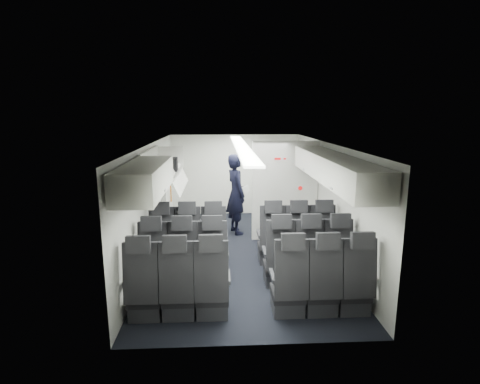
{
  "coord_description": "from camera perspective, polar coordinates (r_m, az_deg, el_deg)",
  "views": [
    {
      "loc": [
        -0.39,
        -6.98,
        2.72
      ],
      "look_at": [
        0.0,
        0.4,
        1.15
      ],
      "focal_mm": 28.0,
      "sensor_mm": 36.0,
      "label": 1
    }
  ],
  "objects": [
    {
      "name": "overhead_bin_right_rear",
      "position": [
        5.36,
        16.55,
        2.25
      ],
      "size": [
        0.53,
        1.8,
        0.4
      ],
      "color": "white",
      "rests_on": "cabin_shell"
    },
    {
      "name": "overhead_bin_left_front_open",
      "position": [
        6.88,
        -11.82,
        3.53
      ],
      "size": [
        0.64,
        1.7,
        0.72
      ],
      "color": "#9E9E93",
      "rests_on": "cabin_shell"
    },
    {
      "name": "bulkhead_partition",
      "position": [
        8.07,
        6.82,
        0.15
      ],
      "size": [
        1.4,
        0.15,
        2.13
      ],
      "color": "silver",
      "rests_on": "cabin_shell"
    },
    {
      "name": "overhead_bin_right_front",
      "position": [
        7.01,
        11.82,
        4.7
      ],
      "size": [
        0.53,
        1.7,
        0.4
      ],
      "color": "white",
      "rests_on": "cabin_shell"
    },
    {
      "name": "seat_row_mid",
      "position": [
        6.02,
        0.94,
        -10.64
      ],
      "size": [
        3.33,
        0.56,
        1.24
      ],
      "color": "black",
      "rests_on": "cabin_shell"
    },
    {
      "name": "galley_unit",
      "position": [
        9.95,
        4.77,
        1.72
      ],
      "size": [
        0.85,
        0.52,
        1.9
      ],
      "color": "#939399",
      "rests_on": "cabin_shell"
    },
    {
      "name": "carry_on_bag",
      "position": [
        6.85,
        -11.17,
        4.15
      ],
      "size": [
        0.41,
        0.29,
        0.24
      ],
      "primitive_type": "cube",
      "rotation": [
        0.0,
        0.0,
        0.04
      ],
      "color": "black",
      "rests_on": "overhead_bin_left_front_open"
    },
    {
      "name": "flight_attendant",
      "position": [
        8.48,
        -0.6,
        -0.3
      ],
      "size": [
        0.63,
        0.77,
        1.83
      ],
      "primitive_type": "imported",
      "rotation": [
        0.0,
        0.0,
        1.89
      ],
      "color": "black",
      "rests_on": "ground"
    },
    {
      "name": "cabin_shell",
      "position": [
        7.17,
        0.17,
        -0.87
      ],
      "size": [
        3.41,
        6.01,
        2.16
      ],
      "color": "black",
      "rests_on": "ground"
    },
    {
      "name": "seat_row_front",
      "position": [
        6.86,
        0.42,
        -7.75
      ],
      "size": [
        3.33,
        0.56,
        1.24
      ],
      "color": "black",
      "rests_on": "cabin_shell"
    },
    {
      "name": "seat_row_rear",
      "position": [
        5.2,
        1.64,
        -14.46
      ],
      "size": [
        3.33,
        0.56,
        1.24
      ],
      "color": "black",
      "rests_on": "cabin_shell"
    },
    {
      "name": "boarding_door",
      "position": [
        8.8,
        -11.13,
        0.2
      ],
      "size": [
        0.12,
        1.27,
        1.86
      ],
      "color": "silver",
      "rests_on": "cabin_shell"
    },
    {
      "name": "overhead_bin_left_rear",
      "position": [
        5.15,
        -14.3,
        1.99
      ],
      "size": [
        0.53,
        1.8,
        0.4
      ],
      "color": "white",
      "rests_on": "cabin_shell"
    },
    {
      "name": "papers",
      "position": [
        8.42,
        0.7,
        0.33
      ],
      "size": [
        0.21,
        0.12,
        0.16
      ],
      "primitive_type": "cube",
      "rotation": [
        0.0,
        0.0,
        0.47
      ],
      "color": "white",
      "rests_on": "flight_attendant"
    }
  ]
}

